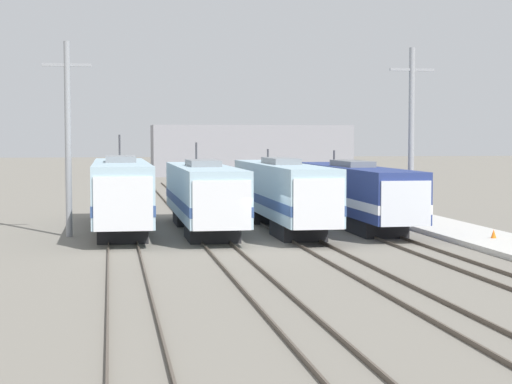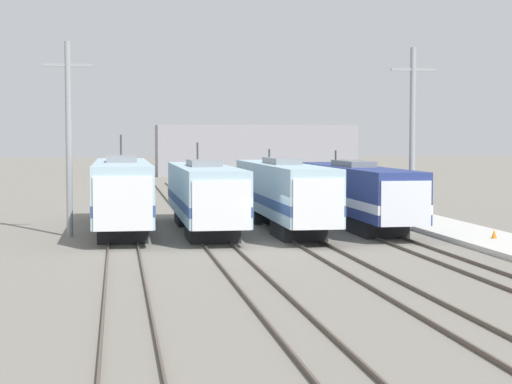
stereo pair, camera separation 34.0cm
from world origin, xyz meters
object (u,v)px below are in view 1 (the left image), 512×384
locomotive_center_right (283,193)px  locomotive_far_right (354,193)px  catenary_tower_right (411,136)px  locomotive_far_left (121,193)px  locomotive_center_left (204,195)px  catenary_tower_left (68,136)px  traffic_cone (494,234)px

locomotive_center_right → locomotive_far_right: (4.66, 1.14, -0.10)m
locomotive_far_right → catenary_tower_right: (2.69, -2.45, 3.44)m
locomotive_far_left → locomotive_center_right: bearing=-3.1°
locomotive_center_left → locomotive_center_right: size_ratio=0.91×
locomotive_center_left → locomotive_center_right: 4.67m
locomotive_center_right → catenary_tower_left: 12.66m
locomotive_far_right → catenary_tower_left: size_ratio=1.84×
locomotive_far_right → catenary_tower_right: size_ratio=1.84×
locomotive_center_right → catenary_tower_left: (-12.14, -1.31, 3.33)m
locomotive_far_left → locomotive_far_right: 13.99m
locomotive_center_right → locomotive_center_left: bearing=-175.5°
catenary_tower_right → locomotive_far_right: bearing=137.6°
locomotive_far_left → locomotive_far_right: size_ratio=0.92×
catenary_tower_left → traffic_cone: size_ratio=23.28×
locomotive_center_left → catenary_tower_left: (-7.49, -0.95, 3.38)m
locomotive_center_right → catenary_tower_right: catenary_tower_right is taller
catenary_tower_right → catenary_tower_left: bearing=180.0°
catenary_tower_right → traffic_cone: size_ratio=23.28×
locomotive_center_right → locomotive_far_left: bearing=176.9°
locomotive_far_left → catenary_tower_right: catenary_tower_right is taller
locomotive_far_left → locomotive_center_right: locomotive_far_left is taller
catenary_tower_right → locomotive_far_left: bearing=173.8°
locomotive_far_left → catenary_tower_left: 4.69m
locomotive_center_right → locomotive_far_right: 4.80m
locomotive_center_left → locomotive_center_right: locomotive_center_left is taller
catenary_tower_left → catenary_tower_right: same height
catenary_tower_left → locomotive_far_right: bearing=8.3°
locomotive_center_left → locomotive_center_right: bearing=4.5°
catenary_tower_right → traffic_cone: catenary_tower_right is taller
locomotive_far_left → catenary_tower_left: size_ratio=1.69×
locomotive_far_left → locomotive_center_right: 9.33m
locomotive_far_left → locomotive_far_right: locomotive_far_left is taller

